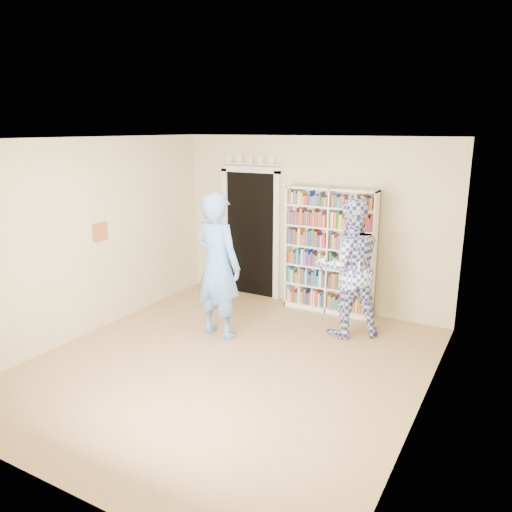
{
  "coord_description": "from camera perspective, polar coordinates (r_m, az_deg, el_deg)",
  "views": [
    {
      "loc": [
        3.01,
        -4.72,
        2.82
      ],
      "look_at": [
        -0.12,
        0.9,
        1.16
      ],
      "focal_mm": 35.0,
      "sensor_mm": 36.0,
      "label": 1
    }
  ],
  "objects": [
    {
      "name": "man_blue",
      "position": [
        6.77,
        -4.43,
        -1.15
      ],
      "size": [
        0.78,
        0.56,
        2.0
      ],
      "primitive_type": "imported",
      "rotation": [
        0.0,
        0.0,
        3.03
      ],
      "color": "#5A8CC9",
      "rests_on": "floor"
    },
    {
      "name": "wall_back",
      "position": [
        7.96,
        6.37,
        3.75
      ],
      "size": [
        4.5,
        0.0,
        4.5
      ],
      "primitive_type": "plane",
      "rotation": [
        1.57,
        0.0,
        0.0
      ],
      "color": "beige",
      "rests_on": "floor"
    },
    {
      "name": "bookshelf",
      "position": [
        7.76,
        8.42,
        0.61
      ],
      "size": [
        1.41,
        0.26,
        1.94
      ],
      "rotation": [
        0.0,
        0.0,
        -0.21
      ],
      "color": "white",
      "rests_on": "floor"
    },
    {
      "name": "wall_right",
      "position": [
        5.0,
        19.06,
        -3.43
      ],
      "size": [
        0.0,
        5.0,
        5.0
      ],
      "primitive_type": "plane",
      "rotation": [
        1.57,
        0.0,
        -1.57
      ],
      "color": "beige",
      "rests_on": "floor"
    },
    {
      "name": "doorway",
      "position": [
        8.45,
        -0.62,
        3.29
      ],
      "size": [
        1.1,
        0.08,
        2.43
      ],
      "color": "black",
      "rests_on": "floor"
    },
    {
      "name": "wall_art",
      "position": [
        7.33,
        -17.39,
        2.65
      ],
      "size": [
        0.03,
        0.25,
        0.25
      ],
      "primitive_type": "cube",
      "color": "brown",
      "rests_on": "wall_left"
    },
    {
      "name": "man_plaid",
      "position": [
        6.91,
        10.55,
        -1.35
      ],
      "size": [
        1.19,
        1.15,
        1.93
      ],
      "primitive_type": "imported",
      "rotation": [
        0.0,
        0.0,
        3.79
      ],
      "color": "navy",
      "rests_on": "floor"
    },
    {
      "name": "floor",
      "position": [
        6.27,
        -3.15,
        -12.28
      ],
      "size": [
        5.0,
        5.0,
        0.0
      ],
      "primitive_type": "plane",
      "color": "#A97E52",
      "rests_on": "ground"
    },
    {
      "name": "paper_sheet",
      "position": [
        6.69,
        10.93,
        -1.65
      ],
      "size": [
        0.21,
        0.02,
        0.29
      ],
      "primitive_type": "cube",
      "rotation": [
        0.0,
        0.0,
        -0.08
      ],
      "color": "white",
      "rests_on": "man_plaid"
    },
    {
      "name": "ceiling",
      "position": [
        5.6,
        -3.54,
        13.24
      ],
      "size": [
        5.0,
        5.0,
        0.0
      ],
      "primitive_type": "plane",
      "rotation": [
        3.14,
        0.0,
        0.0
      ],
      "color": "white",
      "rests_on": "wall_back"
    },
    {
      "name": "wall_left",
      "position": [
        7.22,
        -18.61,
        1.97
      ],
      "size": [
        0.0,
        5.0,
        5.0
      ],
      "primitive_type": "plane",
      "rotation": [
        1.57,
        0.0,
        1.57
      ],
      "color": "beige",
      "rests_on": "floor"
    }
  ]
}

